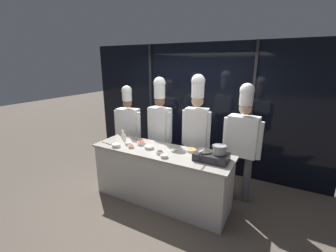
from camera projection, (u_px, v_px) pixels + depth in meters
ground_plane at (161, 199)px, 3.93m from camera, size 24.00×24.00×0.00m
window_wall_back at (196, 108)px, 4.86m from camera, size 5.34×0.09×2.70m
demo_counter at (161, 176)px, 3.80m from camera, size 2.36×0.71×0.92m
portable_stove at (211, 156)px, 3.29m from camera, size 0.49×0.33×0.12m
frying_pan at (204, 150)px, 3.31m from camera, size 0.24×0.42×0.04m
stock_pot at (219, 149)px, 3.20m from camera, size 0.21×0.19×0.13m
squeeze_bottle_oil at (123, 134)px, 4.24m from camera, size 0.06×0.06×0.18m
squeeze_bottle_clear at (124, 137)px, 4.08m from camera, size 0.06×0.06×0.15m
prep_bowl_chili_flakes at (142, 143)px, 3.92m from camera, size 0.15×0.15×0.05m
prep_bowl_chicken at (128, 143)px, 3.90m from camera, size 0.10×0.10×0.05m
prep_bowl_bell_pepper at (131, 146)px, 3.78m from camera, size 0.11×0.11×0.04m
prep_bowl_soy_glaze at (160, 152)px, 3.51m from camera, size 0.11×0.11×0.05m
prep_bowl_rice at (116, 145)px, 3.81m from camera, size 0.15×0.15×0.05m
prep_bowl_noodles at (149, 147)px, 3.74m from camera, size 0.16×0.16×0.05m
prep_bowl_shrimp at (164, 156)px, 3.39m from camera, size 0.12×0.12×0.04m
prep_bowl_garlic at (174, 150)px, 3.62m from camera, size 0.10×0.10×0.04m
prep_bowl_carrots at (192, 150)px, 3.62m from camera, size 0.16×0.16×0.04m
serving_spoon_slotted at (135, 139)px, 4.20m from camera, size 0.23×0.08×0.02m
serving_spoon_solid at (109, 144)px, 3.95m from camera, size 0.26×0.06×0.02m
chef_head at (128, 124)px, 4.68m from camera, size 0.60×0.30×1.87m
chef_sous at (160, 123)px, 4.30m from camera, size 0.55×0.29×2.06m
chef_line at (197, 123)px, 3.93m from camera, size 0.51×0.24×2.13m
chef_pastry at (243, 137)px, 3.64m from camera, size 0.62×0.27×2.01m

